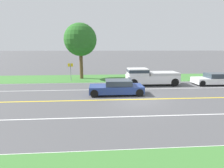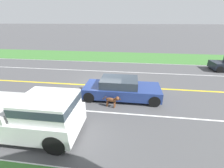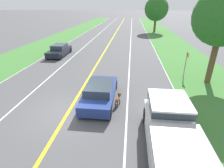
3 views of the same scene
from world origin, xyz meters
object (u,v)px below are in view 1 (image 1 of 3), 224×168
ego_car (117,88)px  dog (120,86)px  street_sign (71,70)px  pickup_truck (150,76)px  car_trailing_near (215,79)px  roadside_tree_right_near (80,40)px

ego_car → dog: size_ratio=4.26×
dog → street_sign: street_sign is taller
ego_car → pickup_truck: size_ratio=0.83×
car_trailing_near → street_sign: size_ratio=2.09×
pickup_truck → car_trailing_near: pickup_truck is taller
ego_car → dog: ego_car is taller
roadside_tree_right_near → pickup_truck: bearing=-119.3°
roadside_tree_right_near → street_sign: 4.13m
pickup_truck → roadside_tree_right_near: roadside_tree_right_near is taller
dog → roadside_tree_right_near: size_ratio=0.15×
car_trailing_near → roadside_tree_right_near: size_ratio=0.65×
dog → street_sign: size_ratio=0.50×
dog → car_trailing_near: 11.22m
pickup_truck → car_trailing_near: bearing=-93.3°
dog → car_trailing_near: car_trailing_near is taller
ego_car → pickup_truck: bearing=-46.9°
dog → pickup_truck: 4.50m
street_sign → ego_car: bearing=-142.8°
dog → pickup_truck: bearing=-41.1°
ego_car → street_sign: bearing=37.2°
roadside_tree_right_near → car_trailing_near: bearing=-107.7°
roadside_tree_right_near → street_sign: roadside_tree_right_near is taller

